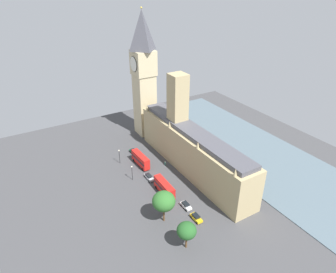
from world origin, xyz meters
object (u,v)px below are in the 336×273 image
at_px(double_decker_bus_opposite_hall, 141,159).
at_px(plane_tree_leading, 164,201).
at_px(car_silver_under_trees, 149,177).
at_px(pedestrian_midblock, 165,164).
at_px(clock_tower, 144,73).
at_px(double_decker_bus_corner, 164,187).
at_px(car_yellow_cab_kerbside, 196,217).
at_px(street_lamp_far_end, 119,154).
at_px(street_lamp_slot_10, 132,170).
at_px(parliament_building, 191,147).
at_px(car_dark_green_near_tower, 133,151).
at_px(car_white_by_river_gate, 186,205).
at_px(plane_tree_trailing, 187,231).

height_order(double_decker_bus_opposite_hall, plane_tree_leading, plane_tree_leading).
distance_m(car_silver_under_trees, pedestrian_midblock, 10.74).
distance_m(car_silver_under_trees, plane_tree_leading, 22.72).
relative_size(clock_tower, double_decker_bus_corner, 5.18).
relative_size(car_yellow_cab_kerbside, pedestrian_midblock, 2.69).
bearing_deg(street_lamp_far_end, double_decker_bus_opposite_hall, 139.54).
distance_m(plane_tree_leading, street_lamp_slot_10, 23.88).
xyz_separation_m(double_decker_bus_corner, pedestrian_midblock, (-9.04, -14.85, -1.90)).
distance_m(parliament_building, street_lamp_far_end, 28.07).
distance_m(car_dark_green_near_tower, car_silver_under_trees, 19.46).
height_order(car_white_by_river_gate, plane_tree_trailing, plane_tree_trailing).
xyz_separation_m(parliament_building, car_white_by_river_gate, (13.94, 17.86, -8.37)).
relative_size(car_dark_green_near_tower, car_white_by_river_gate, 0.98).
xyz_separation_m(car_white_by_river_gate, car_yellow_cab_kerbside, (0.32, 6.09, 0.00)).
distance_m(parliament_building, clock_tower, 40.13).
xyz_separation_m(car_silver_under_trees, plane_tree_trailing, (5.76, 32.71, 5.15)).
bearing_deg(car_dark_green_near_tower, parliament_building, -59.87).
height_order(car_white_by_river_gate, pedestrian_midblock, car_white_by_river_gate).
distance_m(pedestrian_midblock, plane_tree_trailing, 40.86).
distance_m(clock_tower, plane_tree_leading, 62.37).
relative_size(double_decker_bus_opposite_hall, car_white_by_river_gate, 2.45).
distance_m(double_decker_bus_opposite_hall, car_silver_under_trees, 9.95).
xyz_separation_m(car_yellow_cab_kerbside, street_lamp_far_end, (7.60, -40.82, 3.33)).
relative_size(car_white_by_river_gate, pedestrian_midblock, 2.65).
bearing_deg(street_lamp_slot_10, car_silver_under_trees, 153.00).
xyz_separation_m(car_white_by_river_gate, street_lamp_slot_10, (8.29, -22.27, 3.27)).
distance_m(car_yellow_cab_kerbside, plane_tree_leading, 11.76).
bearing_deg(car_dark_green_near_tower, car_silver_under_trees, -102.11).
height_order(double_decker_bus_opposite_hall, car_yellow_cab_kerbside, double_decker_bus_opposite_hall).
bearing_deg(street_lamp_far_end, double_decker_bus_corner, 102.35).
bearing_deg(plane_tree_trailing, car_silver_under_trees, -99.98).
height_order(car_white_by_river_gate, street_lamp_slot_10, street_lamp_slot_10).
height_order(clock_tower, car_silver_under_trees, clock_tower).
height_order(parliament_building, clock_tower, clock_tower).
height_order(car_silver_under_trees, double_decker_bus_corner, double_decker_bus_corner).
xyz_separation_m(clock_tower, street_lamp_slot_10, (21.30, 30.94, -24.10)).
relative_size(car_dark_green_near_tower, car_silver_under_trees, 0.89).
height_order(car_dark_green_near_tower, pedestrian_midblock, car_dark_green_near_tower).
relative_size(car_dark_green_near_tower, street_lamp_slot_10, 0.72).
bearing_deg(double_decker_bus_corner, car_yellow_cab_kerbside, 98.96).
relative_size(car_white_by_river_gate, plane_tree_leading, 0.42).
xyz_separation_m(car_silver_under_trees, car_white_by_river_gate, (-2.98, 19.56, -0.00)).
bearing_deg(street_lamp_slot_10, street_lamp_far_end, -91.68).
height_order(car_silver_under_trees, plane_tree_leading, plane_tree_leading).
distance_m(car_dark_green_near_tower, car_yellow_cab_kerbside, 44.91).
height_order(car_silver_under_trees, street_lamp_slot_10, street_lamp_slot_10).
distance_m(double_decker_bus_opposite_hall, street_lamp_slot_10, 9.86).
bearing_deg(car_dark_green_near_tower, street_lamp_slot_10, -119.94).
bearing_deg(plane_tree_leading, street_lamp_far_end, -91.49).
bearing_deg(plane_tree_trailing, street_lamp_slot_10, -90.73).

